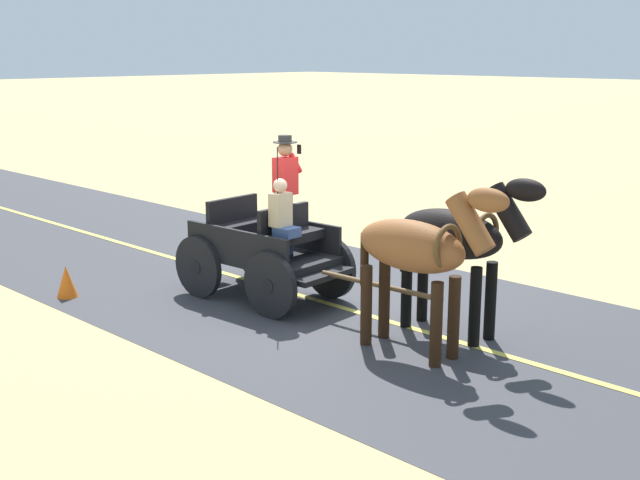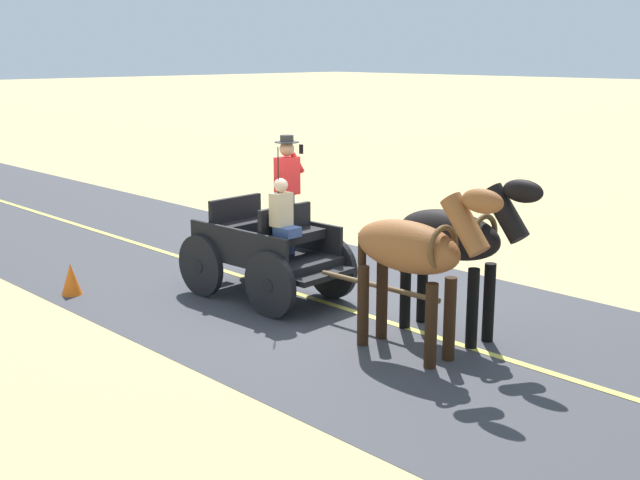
% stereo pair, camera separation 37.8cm
% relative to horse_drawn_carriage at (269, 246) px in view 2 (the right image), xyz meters
% --- Properties ---
extents(ground_plane, '(200.00, 200.00, 0.00)m').
position_rel_horse_drawn_carriage_xyz_m(ground_plane, '(-0.42, 0.63, -0.82)').
color(ground_plane, tan).
extents(road_surface, '(5.95, 160.00, 0.01)m').
position_rel_horse_drawn_carriage_xyz_m(road_surface, '(-0.42, 0.63, -0.81)').
color(road_surface, '#38383D').
rests_on(road_surface, ground).
extents(road_centre_stripe, '(0.12, 160.00, 0.00)m').
position_rel_horse_drawn_carriage_xyz_m(road_centre_stripe, '(-0.42, 0.63, -0.81)').
color(road_centre_stripe, '#DBCC4C').
rests_on(road_centre_stripe, road_surface).
extents(horse_drawn_carriage, '(1.54, 4.52, 2.50)m').
position_rel_horse_drawn_carriage_xyz_m(horse_drawn_carriage, '(0.00, 0.00, 0.00)').
color(horse_drawn_carriage, black).
rests_on(horse_drawn_carriage, ground).
extents(horse_near_side, '(0.58, 2.13, 2.21)m').
position_rel_horse_drawn_carriage_xyz_m(horse_near_side, '(-0.62, 3.00, 0.51)').
color(horse_near_side, black).
rests_on(horse_near_side, ground).
extents(horse_off_side, '(0.58, 2.13, 2.21)m').
position_rel_horse_drawn_carriage_xyz_m(horse_off_side, '(0.28, 3.05, 0.51)').
color(horse_off_side, brown).
rests_on(horse_off_side, ground).
extents(traffic_cone, '(0.32, 0.32, 0.50)m').
position_rel_horse_drawn_carriage_xyz_m(traffic_cone, '(2.13, -2.26, -0.57)').
color(traffic_cone, orange).
rests_on(traffic_cone, ground).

